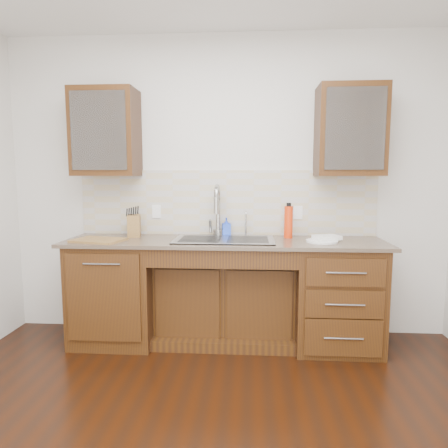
# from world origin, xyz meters

# --- Properties ---
(wall_back) EXTENTS (4.00, 0.10, 2.70)m
(wall_back) POSITION_xyz_m (0.00, 1.80, 1.35)
(wall_back) COLOR silver
(wall_back) RESTS_ON ground
(base_cabinet_left) EXTENTS (0.70, 0.62, 0.88)m
(base_cabinet_left) POSITION_xyz_m (-0.95, 1.44, 0.44)
(base_cabinet_left) COLOR #593014
(base_cabinet_left) RESTS_ON ground
(base_cabinet_center) EXTENTS (1.20, 0.44, 0.70)m
(base_cabinet_center) POSITION_xyz_m (0.00, 1.53, 0.35)
(base_cabinet_center) COLOR #593014
(base_cabinet_center) RESTS_ON ground
(base_cabinet_right) EXTENTS (0.70, 0.62, 0.88)m
(base_cabinet_right) POSITION_xyz_m (0.95, 1.44, 0.44)
(base_cabinet_right) COLOR #593014
(base_cabinet_right) RESTS_ON ground
(countertop) EXTENTS (2.70, 0.65, 0.03)m
(countertop) POSITION_xyz_m (0.00, 1.43, 0.90)
(countertop) COLOR #84705B
(countertop) RESTS_ON base_cabinet_left
(backsplash) EXTENTS (2.70, 0.02, 0.59)m
(backsplash) POSITION_xyz_m (0.00, 1.74, 1.21)
(backsplash) COLOR beige
(backsplash) RESTS_ON wall_back
(sink) EXTENTS (0.84, 0.46, 0.19)m
(sink) POSITION_xyz_m (0.00, 1.41, 0.83)
(sink) COLOR #9E9EA5
(sink) RESTS_ON countertop
(faucet) EXTENTS (0.04, 0.04, 0.40)m
(faucet) POSITION_xyz_m (-0.07, 1.64, 1.11)
(faucet) COLOR #999993
(faucet) RESTS_ON countertop
(filter_tap) EXTENTS (0.02, 0.02, 0.24)m
(filter_tap) POSITION_xyz_m (0.18, 1.65, 1.03)
(filter_tap) COLOR #999993
(filter_tap) RESTS_ON countertop
(upper_cabinet_left) EXTENTS (0.55, 0.34, 0.75)m
(upper_cabinet_left) POSITION_xyz_m (-1.05, 1.58, 1.83)
(upper_cabinet_left) COLOR #593014
(upper_cabinet_left) RESTS_ON wall_back
(upper_cabinet_right) EXTENTS (0.55, 0.34, 0.75)m
(upper_cabinet_right) POSITION_xyz_m (1.05, 1.58, 1.83)
(upper_cabinet_right) COLOR #593014
(upper_cabinet_right) RESTS_ON wall_back
(outlet_left) EXTENTS (0.08, 0.01, 0.12)m
(outlet_left) POSITION_xyz_m (-0.65, 1.73, 1.12)
(outlet_left) COLOR white
(outlet_left) RESTS_ON backsplash
(outlet_right) EXTENTS (0.08, 0.01, 0.12)m
(outlet_right) POSITION_xyz_m (0.65, 1.73, 1.12)
(outlet_right) COLOR white
(outlet_right) RESTS_ON backsplash
(soap_bottle) EXTENTS (0.09, 0.09, 0.16)m
(soap_bottle) POSITION_xyz_m (0.00, 1.68, 0.99)
(soap_bottle) COLOR blue
(soap_bottle) RESTS_ON countertop
(water_bottle) EXTENTS (0.09, 0.09, 0.28)m
(water_bottle) POSITION_xyz_m (0.55, 1.58, 1.05)
(water_bottle) COLOR red
(water_bottle) RESTS_ON countertop
(plate) EXTENTS (0.28, 0.28, 0.01)m
(plate) POSITION_xyz_m (0.81, 1.38, 0.92)
(plate) COLOR white
(plate) RESTS_ON countertop
(dish_towel) EXTENTS (0.24, 0.21, 0.03)m
(dish_towel) POSITION_xyz_m (0.86, 1.43, 0.94)
(dish_towel) COLOR white
(dish_towel) RESTS_ON plate
(knife_block) EXTENTS (0.14, 0.19, 0.19)m
(knife_block) POSITION_xyz_m (-0.82, 1.58, 1.01)
(knife_block) COLOR brown
(knife_block) RESTS_ON countertop
(cutting_board) EXTENTS (0.46, 0.37, 0.02)m
(cutting_board) POSITION_xyz_m (-1.04, 1.29, 0.92)
(cutting_board) COLOR brown
(cutting_board) RESTS_ON countertop
(cup_left_a) EXTENTS (0.16, 0.16, 0.10)m
(cup_left_a) POSITION_xyz_m (-1.11, 1.58, 1.78)
(cup_left_a) COLOR white
(cup_left_a) RESTS_ON upper_cabinet_left
(cup_left_b) EXTENTS (0.12, 0.12, 0.10)m
(cup_left_b) POSITION_xyz_m (-0.96, 1.58, 1.77)
(cup_left_b) COLOR silver
(cup_left_b) RESTS_ON upper_cabinet_left
(cup_right_a) EXTENTS (0.12, 0.12, 0.10)m
(cup_right_a) POSITION_xyz_m (0.92, 1.58, 1.77)
(cup_right_a) COLOR white
(cup_right_a) RESTS_ON upper_cabinet_right
(cup_right_b) EXTENTS (0.10, 0.10, 0.09)m
(cup_right_b) POSITION_xyz_m (1.10, 1.58, 1.77)
(cup_right_b) COLOR silver
(cup_right_b) RESTS_ON upper_cabinet_right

